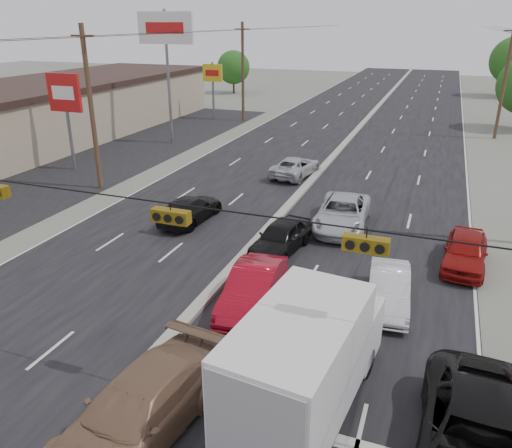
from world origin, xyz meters
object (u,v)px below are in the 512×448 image
object	(u,v)px
pole_sign_far	(213,78)
oncoming_near	(190,209)
black_suv	(480,443)
queue_car_c	(342,213)
pole_sign_billboard	(166,37)
queue_car_b	(389,290)
tree_left_far	(233,67)
red_sedan	(253,289)
oncoming_far	(295,167)
box_truck	(307,361)
queue_car_e	(465,251)
pole_sign_mid	(65,98)
tan_sedan	(139,410)
utility_pole_left_c	(243,72)
queue_car_a	(281,237)
utility_pole_left_b	(91,109)
utility_pole_right_c	(505,81)

from	to	relation	value
pole_sign_far	oncoming_near	size ratio (longest dim) A/B	1.28
black_suv	queue_car_c	xyz separation A→B (m)	(-6.10, 14.18, -0.11)
pole_sign_billboard	queue_car_b	xyz separation A→B (m)	(21.20, -21.25, -8.17)
black_suv	tree_left_far	bearing A→B (deg)	120.17
red_sedan	oncoming_far	size ratio (longest dim) A/B	0.98
box_truck	oncoming_near	world-z (taller)	box_truck
red_sedan	queue_car_e	xyz separation A→B (m)	(7.55, 6.39, -0.03)
pole_sign_billboard	black_suv	world-z (taller)	pole_sign_billboard
black_suv	queue_car_e	distance (m)	11.52
box_truck	queue_car_b	distance (m)	6.86
pole_sign_mid	oncoming_near	bearing A→B (deg)	-25.74
pole_sign_billboard	tan_sedan	distance (m)	34.98
tree_left_far	red_sedan	distance (m)	60.16
oncoming_near	red_sedan	bearing A→B (deg)	135.05
utility_pole_left_c	queue_car_a	bearing A→B (deg)	-65.20
utility_pole_left_b	oncoming_near	world-z (taller)	utility_pole_left_b
oncoming_near	black_suv	bearing A→B (deg)	142.22
pole_sign_mid	queue_car_c	xyz separation A→B (m)	(20.50, -4.08, -4.34)
utility_pole_left_c	tree_left_far	xyz separation A→B (m)	(-9.50, 20.00, -1.39)
utility_pole_left_c	pole_sign_mid	size ratio (longest dim) A/B	1.43
tree_left_far	pole_sign_mid	bearing A→B (deg)	-83.21
tan_sedan	oncoming_far	distance (m)	24.27
tan_sedan	red_sedan	size ratio (longest dim) A/B	1.22
box_truck	queue_car_b	bearing A→B (deg)	84.02
pole_sign_mid	pole_sign_billboard	bearing A→B (deg)	75.96
tree_left_far	oncoming_near	world-z (taller)	tree_left_far
pole_sign_billboard	tree_left_far	world-z (taller)	pole_sign_billboard
pole_sign_mid	pole_sign_billboard	world-z (taller)	pole_sign_billboard
oncoming_near	queue_car_a	bearing A→B (deg)	164.25
pole_sign_billboard	box_truck	world-z (taller)	pole_sign_billboard
queue_car_e	oncoming_near	xyz separation A→B (m)	(-13.84, 0.65, -0.07)
utility_pole_left_b	red_sedan	distance (m)	18.13
black_suv	utility_pole_left_b	bearing A→B (deg)	147.88
utility_pole_left_c	tan_sedan	size ratio (longest dim) A/B	1.72
oncoming_near	oncoming_far	size ratio (longest dim) A/B	0.97
utility_pole_left_c	oncoming_near	size ratio (longest dim) A/B	2.13
red_sedan	queue_car_a	size ratio (longest dim) A/B	1.10
box_truck	tan_sedan	xyz separation A→B (m)	(-3.85, -2.24, -0.96)
red_sedan	queue_car_b	size ratio (longest dim) A/B	1.12
pole_sign_billboard	pole_sign_far	bearing A→B (deg)	97.13
pole_sign_billboard	queue_car_b	size ratio (longest dim) A/B	2.59
box_truck	black_suv	world-z (taller)	box_truck
queue_car_c	tan_sedan	bearing A→B (deg)	-100.85
utility_pole_left_b	tan_sedan	distance (m)	22.45
box_truck	queue_car_e	bearing A→B (deg)	75.65
utility_pole_right_c	queue_car_b	distance (m)	34.04
pole_sign_billboard	queue_car_c	distance (m)	24.24
pole_sign_mid	queue_car_b	bearing A→B (deg)	-25.39
pole_sign_mid	utility_pole_left_b	bearing A→B (deg)	-33.69
queue_car_e	pole_sign_far	bearing A→B (deg)	135.90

